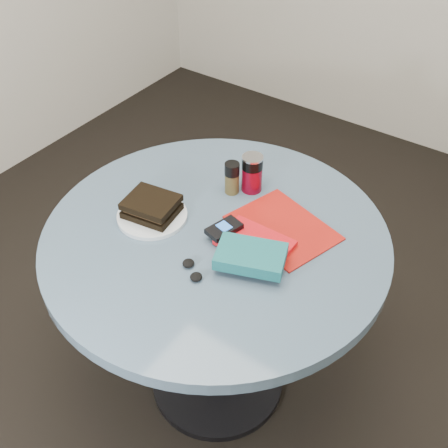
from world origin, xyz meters
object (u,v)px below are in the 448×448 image
Objects in this scene: soda_can at (252,173)px; headphones at (192,270)px; sandwich at (152,206)px; magazine at (283,228)px; table at (216,273)px; novel at (251,256)px; mp3_player at (224,229)px; red_book at (255,243)px; plate at (152,216)px; pepper_grinder at (232,178)px.

soda_can is 0.40m from headphones.
soda_can is 1.33× the size of headphones.
magazine is (0.34, 0.17, -0.04)m from sandwich.
table is at bearing -83.25° from soda_can.
novel is 1.64× the size of mp3_player.
red_book is at bearing 9.75° from mp3_player.
plate is (-0.19, -0.05, 0.17)m from table.
pepper_grinder is at bearing 138.95° from red_book.
soda_can is 0.06m from pepper_grinder.
soda_can reaches higher than table.
headphones is at bearing -72.39° from pepper_grinder.
headphones is at bearing -76.05° from table.
table is 0.26m from magazine.
mp3_player reaches higher than red_book.
sandwich is 1.47× the size of mp3_player.
headphones is at bearing -26.01° from sandwich.
headphones is at bearing -114.27° from red_book.
table is 6.15× the size of sandwich.
soda_can is (0.17, 0.28, 0.06)m from plate.
soda_can reaches higher than mp3_player.
sandwich reaches higher than plate.
novel is (0.16, -0.06, 0.20)m from table.
mp3_player is (0.03, 0.00, 0.19)m from table.
novel is at bearing -24.67° from mp3_player.
magazine is at bearing 69.66° from headphones.
mp3_player reaches higher than table.
soda_can reaches higher than novel.
plate is at bearing -167.56° from red_book.
novel is (0.03, -0.07, 0.03)m from red_book.
soda_can is at bearing 103.61° from mp3_player.
plate is 1.14× the size of novel.
pepper_grinder is 0.96× the size of mp3_player.
plate is 0.39m from magazine.
red_book is 2.14× the size of headphones.
pepper_grinder is (0.13, 0.23, 0.02)m from sandwich.
novel is (0.23, -0.24, -0.01)m from pepper_grinder.
novel reaches higher than magazine.
pepper_grinder is at bearing -132.75° from soda_can.
plate is at bearing -120.34° from soda_can.
novel is at bearing -1.48° from sandwich.
sandwich is 0.26m from headphones.
pepper_grinder reaches higher than plate.
sandwich reaches higher than novel.
red_book is (0.32, 0.07, 0.01)m from plate.
sandwich is at bearing -121.01° from soda_can.
pepper_grinder reaches higher than sandwich.
headphones is (0.04, -0.16, 0.17)m from table.
plate is 0.27m from pepper_grinder.
table is 3.45× the size of magazine.
table is 9.03× the size of mp3_player.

